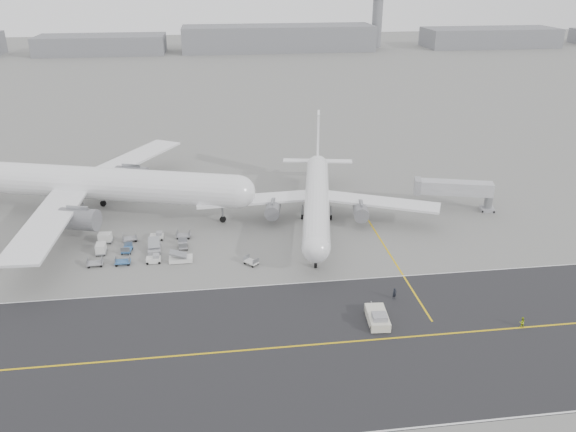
{
  "coord_description": "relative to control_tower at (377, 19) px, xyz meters",
  "views": [
    {
      "loc": [
        1.27,
        -77.63,
        45.82
      ],
      "look_at": [
        13.08,
        12.0,
        5.29
      ],
      "focal_mm": 35.0,
      "sensor_mm": 36.0,
      "label": 1
    }
  ],
  "objects": [
    {
      "name": "ground_crew_b",
      "position": [
        -58.25,
        -282.78,
        -15.47
      ],
      "size": [
        0.79,
        0.63,
        1.57
      ],
      "primitive_type": "imported",
      "rotation": [
        0.0,
        0.0,
        3.2
      ],
      "color": "#9FBD16",
      "rests_on": "ground"
    },
    {
      "name": "ground",
      "position": [
        -100.0,
        -265.0,
        -16.25
      ],
      "size": [
        700.0,
        700.0,
        0.0
      ],
      "primitive_type": "plane",
      "color": "gray",
      "rests_on": "ground"
    },
    {
      "name": "control_tower",
      "position": [
        0.0,
        0.0,
        0.0
      ],
      "size": [
        7.0,
        7.0,
        31.25
      ],
      "color": "slate",
      "rests_on": "ground"
    },
    {
      "name": "gse_cluster",
      "position": [
        -112.8,
        -252.97,
        -16.25
      ],
      "size": [
        22.08,
        16.94,
        1.95
      ],
      "primitive_type": null,
      "rotation": [
        0.0,
        0.0,
        0.02
      ],
      "color": "#A1A1A7",
      "rests_on": "ground"
    },
    {
      "name": "airliner_a",
      "position": [
        -123.46,
        -235.07,
        -9.7
      ],
      "size": [
        64.25,
        62.93,
        22.79
      ],
      "rotation": [
        0.0,
        0.0,
        1.28
      ],
      "color": "white",
      "rests_on": "ground"
    },
    {
      "name": "airliner_b",
      "position": [
        -80.06,
        -243.81,
        -11.49
      ],
      "size": [
        46.5,
        47.42,
        16.5
      ],
      "rotation": [
        0.0,
        0.0,
        -0.18
      ],
      "color": "white",
      "rests_on": "ground"
    },
    {
      "name": "jet_bridge",
      "position": [
        -51.4,
        -242.12,
        -11.95
      ],
      "size": [
        16.47,
        7.22,
        6.17
      ],
      "rotation": [
        0.0,
        0.0,
        -0.27
      ],
      "color": "gray",
      "rests_on": "ground"
    },
    {
      "name": "pushback_tug",
      "position": [
        -77.75,
        -279.23,
        -15.39
      ],
      "size": [
        3.14,
        7.46,
        2.11
      ],
      "rotation": [
        0.0,
        0.0,
        -0.08
      ],
      "color": "beige",
      "rests_on": "ground"
    },
    {
      "name": "taxiway",
      "position": [
        -94.98,
        -282.98,
        -16.24
      ],
      "size": [
        220.0,
        59.0,
        0.03
      ],
      "color": "#2B2A2D",
      "rests_on": "ground"
    },
    {
      "name": "stray_dolly",
      "position": [
        -94.08,
        -260.17,
        -16.25
      ],
      "size": [
        2.66,
        2.72,
        1.45
      ],
      "primitive_type": null,
      "rotation": [
        0.0,
        0.0,
        0.74
      ],
      "color": "silver",
      "rests_on": "ground"
    },
    {
      "name": "horizon_buildings",
      "position": [
        -70.0,
        -5.0,
        -16.25
      ],
      "size": [
        520.0,
        28.0,
        28.0
      ],
      "primitive_type": null,
      "color": "slate",
      "rests_on": "ground"
    },
    {
      "name": "ground_crew_a",
      "position": [
        -73.55,
        -273.56,
        -15.35
      ],
      "size": [
        0.77,
        0.63,
        1.81
      ],
      "primitive_type": "imported",
      "rotation": [
        0.0,
        0.0,
        0.33
      ],
      "color": "black",
      "rests_on": "ground"
    }
  ]
}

